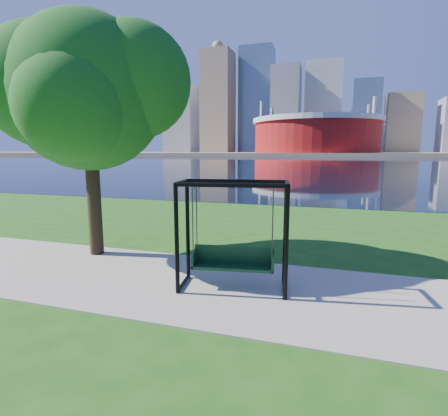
% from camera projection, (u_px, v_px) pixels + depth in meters
% --- Properties ---
extents(ground, '(900.00, 900.00, 0.00)m').
position_uv_depth(ground, '(215.00, 278.00, 8.55)').
color(ground, '#1E5114').
rests_on(ground, ground).
extents(path, '(120.00, 4.00, 0.03)m').
position_uv_depth(path, '(208.00, 285.00, 8.08)').
color(path, '#9E937F').
rests_on(path, ground).
extents(river, '(900.00, 180.00, 0.02)m').
position_uv_depth(river, '(325.00, 161.00, 104.56)').
color(river, black).
rests_on(river, ground).
extents(far_bank, '(900.00, 228.00, 2.00)m').
position_uv_depth(far_bank, '(332.00, 154.00, 296.42)').
color(far_bank, '#937F60').
rests_on(far_bank, ground).
extents(stadium, '(83.00, 83.00, 32.00)m').
position_uv_depth(stadium, '(316.00, 134.00, 230.42)').
color(stadium, maroon).
rests_on(stadium, far_bank).
extents(skyline, '(392.00, 66.00, 96.50)m').
position_uv_depth(skyline, '(329.00, 113.00, 304.67)').
color(skyline, gray).
rests_on(skyline, far_bank).
extents(swing, '(2.52, 1.39, 2.45)m').
position_uv_depth(swing, '(233.00, 238.00, 7.74)').
color(swing, black).
rests_on(swing, ground).
extents(park_tree, '(5.59, 5.05, 6.94)m').
position_uv_depth(park_tree, '(87.00, 89.00, 9.86)').
color(park_tree, black).
rests_on(park_tree, ground).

